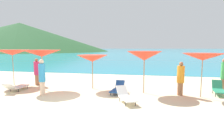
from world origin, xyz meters
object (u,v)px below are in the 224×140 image
at_px(beachgoer_0, 224,74).
at_px(umbrella_4, 144,56).
at_px(lounge_chair_3, 219,89).
at_px(lounge_chair_6, 126,96).
at_px(beachgoer_2, 181,78).
at_px(lounge_chair_4, 16,87).
at_px(umbrella_5, 203,57).
at_px(beachgoer_3, 42,76).
at_px(lounge_chair_0, 118,89).
at_px(umbrella_1, 12,52).
at_px(beachgoer_1, 37,71).
at_px(umbrella_2, 42,53).
at_px(umbrella_3, 92,58).

bearing_deg(beachgoer_0, umbrella_4, -2.13).
distance_m(lounge_chair_3, lounge_chair_6, 5.28).
bearing_deg(beachgoer_2, lounge_chair_4, 105.81).
xyz_separation_m(umbrella_5, beachgoer_3, (-8.11, -1.20, -1.04)).
distance_m(umbrella_4, lounge_chair_0, 2.32).
relative_size(lounge_chair_0, lounge_chair_4, 0.85).
distance_m(lounge_chair_0, lounge_chair_3, 5.42).
height_order(lounge_chair_0, lounge_chair_6, lounge_chair_6).
bearing_deg(lounge_chair_6, umbrella_1, 134.13).
xyz_separation_m(lounge_chair_4, beachgoer_0, (11.73, 2.22, 0.79)).
relative_size(umbrella_1, umbrella_4, 1.02).
bearing_deg(umbrella_5, umbrella_4, 172.18).
xyz_separation_m(umbrella_4, lounge_chair_6, (-0.74, -2.00, -1.77)).
bearing_deg(beachgoer_1, beachgoer_2, 1.93).
xyz_separation_m(umbrella_2, lounge_chair_4, (-1.27, -0.72, -1.93)).
distance_m(umbrella_4, beachgoer_1, 7.28).
distance_m(lounge_chair_6, beachgoer_1, 7.04).
height_order(umbrella_4, beachgoer_1, umbrella_4).
distance_m(umbrella_2, lounge_chair_3, 10.18).
bearing_deg(beachgoer_3, beachgoer_2, -154.37).
xyz_separation_m(umbrella_4, lounge_chair_4, (-7.30, -0.99, -1.82)).
bearing_deg(umbrella_4, umbrella_5, -7.82).
bearing_deg(beachgoer_3, beachgoer_0, -149.44).
distance_m(umbrella_1, beachgoer_1, 2.02).
distance_m(umbrella_5, lounge_chair_6, 4.33).
relative_size(lounge_chair_3, beachgoer_2, 0.82).
bearing_deg(lounge_chair_6, umbrella_3, 105.24).
distance_m(umbrella_5, lounge_chair_0, 4.64).
distance_m(lounge_chair_0, beachgoer_2, 3.39).
xyz_separation_m(umbrella_2, lounge_chair_6, (5.28, -1.74, -1.88)).
xyz_separation_m(umbrella_4, lounge_chair_0, (-1.41, -0.38, -1.80)).
relative_size(umbrella_1, lounge_chair_3, 1.62).
xyz_separation_m(umbrella_2, umbrella_4, (6.03, 0.27, -0.11)).
xyz_separation_m(umbrella_5, lounge_chair_3, (1.08, 0.80, -1.74)).
relative_size(umbrella_4, beachgoer_2, 1.30).
relative_size(umbrella_4, beachgoer_3, 1.22).
bearing_deg(lounge_chair_3, beachgoer_1, -174.70).
height_order(umbrella_1, umbrella_4, umbrella_1).
relative_size(lounge_chair_4, lounge_chair_6, 1.05).
bearing_deg(umbrella_5, beachgoer_2, 166.27).
xyz_separation_m(umbrella_3, umbrella_5, (6.00, -0.92, 0.20)).
distance_m(beachgoer_0, beachgoer_3, 10.08).
xyz_separation_m(lounge_chair_0, beachgoer_2, (3.32, 0.22, 0.67)).
distance_m(lounge_chair_4, beachgoer_0, 11.97).
height_order(lounge_chair_3, lounge_chair_6, lounge_chair_3).
distance_m(umbrella_3, beachgoer_3, 3.11).
relative_size(umbrella_1, lounge_chair_6, 1.46).
height_order(umbrella_5, lounge_chair_6, umbrella_5).
height_order(umbrella_5, lounge_chair_4, umbrella_5).
relative_size(beachgoer_1, beachgoer_3, 0.94).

